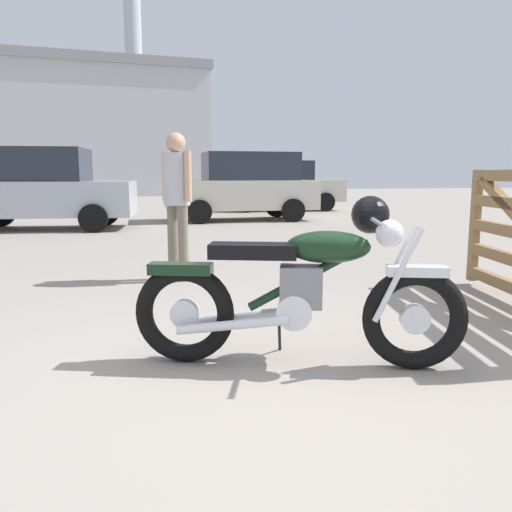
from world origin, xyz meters
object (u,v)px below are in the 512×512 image
(white_estate_far, at_px, (244,186))
(blue_hatchback_right, at_px, (280,186))
(vintage_motorcycle, at_px, (306,289))
(dark_sedan_left, at_px, (39,188))
(bystander, at_px, (177,191))

(white_estate_far, distance_m, blue_hatchback_right, 4.12)
(vintage_motorcycle, distance_m, white_estate_far, 10.70)
(blue_hatchback_right, relative_size, dark_sedan_left, 1.05)
(dark_sedan_left, bearing_deg, blue_hatchback_right, 41.25)
(white_estate_far, height_order, dark_sedan_left, same)
(vintage_motorcycle, xyz_separation_m, bystander, (-0.54, 2.89, 0.53))
(vintage_motorcycle, height_order, white_estate_far, white_estate_far)
(bystander, bearing_deg, blue_hatchback_right, 32.35)
(white_estate_far, bearing_deg, bystander, 72.93)
(bystander, xyz_separation_m, blue_hatchback_right, (4.48, 11.20, -0.18))
(bystander, xyz_separation_m, white_estate_far, (2.45, 7.62, -0.10))
(vintage_motorcycle, bearing_deg, white_estate_far, 98.51)
(bystander, relative_size, white_estate_far, 0.42)
(dark_sedan_left, bearing_deg, vintage_motorcycle, -65.64)
(dark_sedan_left, bearing_deg, white_estate_far, 20.60)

